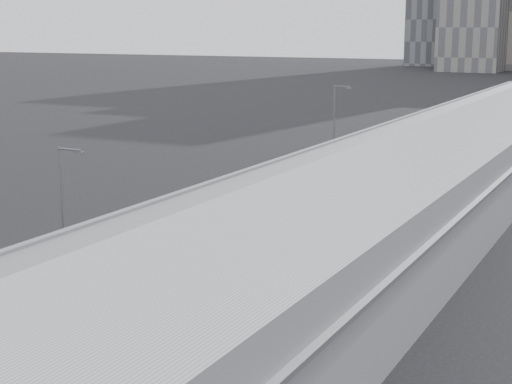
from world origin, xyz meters
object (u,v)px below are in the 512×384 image
Objects in this scene: bus_3 at (197,237)px; street_lamp_near at (64,199)px; bus_6 at (402,151)px; bus_2 at (54,309)px; bus_5 at (359,170)px; suv at (436,119)px; shipping_container at (382,136)px; bus_7 at (429,137)px; bus_4 at (293,201)px; street_lamp_far at (336,119)px.

street_lamp_near is at bearing -139.02° from bus_3.
bus_2 is at bearing -95.60° from bus_6.
suv is (-7.15, 56.78, -0.94)m from bus_5.
bus_7 is at bearing -0.75° from shipping_container.
street_lamp_near is (-7.55, -49.04, 3.04)m from bus_6.
bus_6 reaches higher than bus_2.
bus_2 is 58.35m from bus_6.
street_lamp_far is (-7.13, 27.24, 3.63)m from bus_4.
shipping_container is at bearing 103.53° from bus_4.
bus_4 is (0.31, 28.26, 0.07)m from bus_2.
street_lamp_far is (-6.82, 55.49, 3.71)m from bus_2.
bus_5 is 29.58m from shipping_container.
street_lamp_near is at bearing 130.32° from bus_2.
street_lamp_near is 63.87m from shipping_container.
shipping_container is at bearing -73.32° from suv.
bus_2 is 0.98× the size of bus_3.
street_lamp_near reaches higher than bus_7.
street_lamp_near is at bearing -90.52° from street_lamp_far.
bus_3 is at bearing -96.66° from bus_6.
bus_4 is at bearing -85.94° from bus_7.
bus_6 reaches higher than bus_7.
bus_4 reaches higher than bus_7.
street_lamp_near is at bearing -99.90° from bus_5.
bus_3 is 1.61× the size of street_lamp_near.
shipping_container is (-0.19, 17.58, -4.11)m from street_lamp_far.
bus_3 reaches higher than bus_7.
shipping_container is at bearing 176.37° from bus_7.
bus_2 is at bearing -69.22° from suv.
street_lamp_far is at bearing 108.92° from bus_4.
bus_3 is 57.26m from bus_7.
bus_7 is (0.44, 57.26, -0.12)m from bus_3.
street_lamp_far is 45.91m from suv.
street_lamp_far is at bearing -108.02° from bus_7.
street_lamp_far is (-7.05, 11.09, 3.60)m from bus_5.
shipping_container is at bearing 96.03° from bus_3.
bus_6 is (-0.00, 30.09, 0.06)m from bus_4.
bus_5 reaches higher than bus_7.
street_lamp_near is 1.57× the size of suv.
street_lamp_near is 91.96m from suv.
bus_7 is (-0.28, 72.26, -0.07)m from bus_2.
street_lamp_near reaches higher than bus_2.
bus_2 is 72.26m from bus_7.
street_lamp_far reaches higher than bus_2.
bus_6 is 2.69× the size of suv.
bus_2 is at bearing -88.17° from bus_5.
street_lamp_far is at bearing -163.47° from bus_6.
street_lamp_near is (-7.47, -35.09, 3.07)m from bus_5.
street_lamp_far reaches higher than suv.
bus_5 is (-0.09, 16.14, 0.03)m from bus_4.
bus_3 is 9.20m from street_lamp_near.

